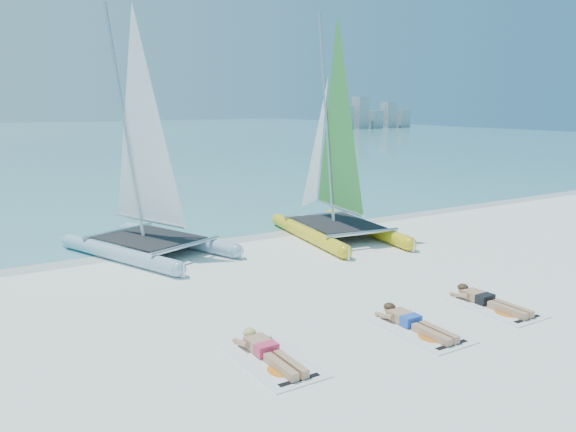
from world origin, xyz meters
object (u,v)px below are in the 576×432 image
object	(u,v)px
catamaran_blue	(144,178)
towel_a	(274,361)
sunbather_b	(412,321)
towel_c	(494,307)
towel_b	(420,330)
sunbather_c	(487,299)
catamaran_yellow	(330,164)
sunbather_a	(268,350)

from	to	relation	value
catamaran_blue	towel_a	distance (m)	7.85
sunbather_b	towel_c	world-z (taller)	sunbather_b
towel_b	sunbather_b	xyz separation A→B (m)	(0.00, 0.19, 0.11)
catamaran_blue	towel_c	xyz separation A→B (m)	(4.56, -7.84, -2.05)
sunbather_c	towel_c	bearing A→B (deg)	-90.00
towel_c	towel_a	bearing A→B (deg)	176.84
catamaran_yellow	towel_c	distance (m)	7.47
towel_a	towel_c	world-z (taller)	same
towel_a	catamaran_yellow	bearing A→B (deg)	48.48
sunbather_a	sunbather_b	bearing A→B (deg)	-6.61
catamaran_yellow	towel_b	size ratio (longest dim) A/B	3.77
towel_c	sunbather_c	distance (m)	0.22
catamaran_blue	sunbather_a	size ratio (longest dim) A/B	4.01
sunbather_b	catamaran_blue	bearing A→B (deg)	107.65
sunbather_c	sunbather_b	bearing A→B (deg)	-178.47
sunbather_c	catamaran_blue	bearing A→B (deg)	120.82
catamaran_yellow	towel_c	size ratio (longest dim) A/B	3.77
catamaran_yellow	towel_a	xyz separation A→B (m)	(-6.01, -6.79, -2.19)
towel_b	towel_c	distance (m)	2.11
towel_a	towel_c	distance (m)	4.98
towel_a	sunbather_c	world-z (taller)	sunbather_c
catamaran_blue	sunbather_b	size ratio (longest dim) A/B	4.01
towel_b	towel_c	size ratio (longest dim) A/B	1.00
catamaran_blue	sunbather_a	world-z (taller)	catamaran_blue
towel_a	towel_b	world-z (taller)	same
sunbather_c	catamaran_yellow	bearing A→B (deg)	81.38
sunbather_a	sunbather_c	distance (m)	4.98
catamaran_blue	sunbather_a	distance (m)	7.64
catamaran_yellow	sunbather_a	size ratio (longest dim) A/B	4.04
catamaran_yellow	catamaran_blue	bearing A→B (deg)	-179.84
catamaran_yellow	towel_a	distance (m)	9.33
catamaran_blue	sunbather_b	xyz separation A→B (m)	(2.45, -7.70, -1.95)
sunbather_b	towel_c	distance (m)	2.12
sunbather_b	sunbather_c	xyz separation A→B (m)	(2.11, 0.06, 0.00)
catamaran_yellow	sunbather_b	size ratio (longest dim) A/B	4.04
catamaran_blue	towel_a	world-z (taller)	catamaran_blue
sunbather_b	towel_a	bearing A→B (deg)	177.21
catamaran_yellow	towel_a	size ratio (longest dim) A/B	3.77
catamaran_blue	towel_b	world-z (taller)	catamaran_blue
towel_b	sunbather_c	size ratio (longest dim) A/B	1.07
sunbather_a	sunbather_c	bearing A→B (deg)	-3.16
towel_a	towel_b	xyz separation A→B (m)	(2.86, -0.33, 0.00)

